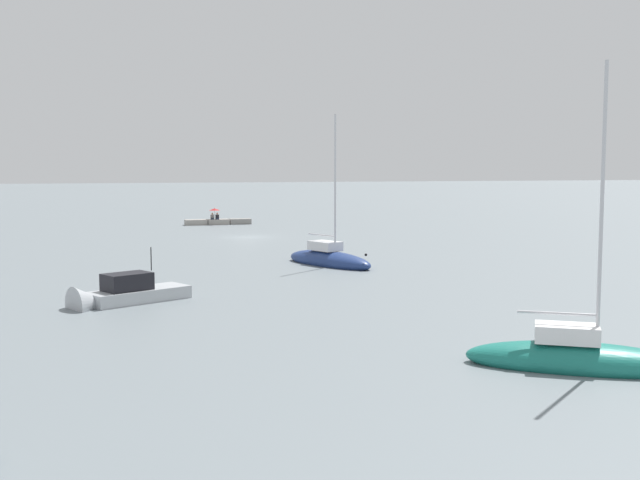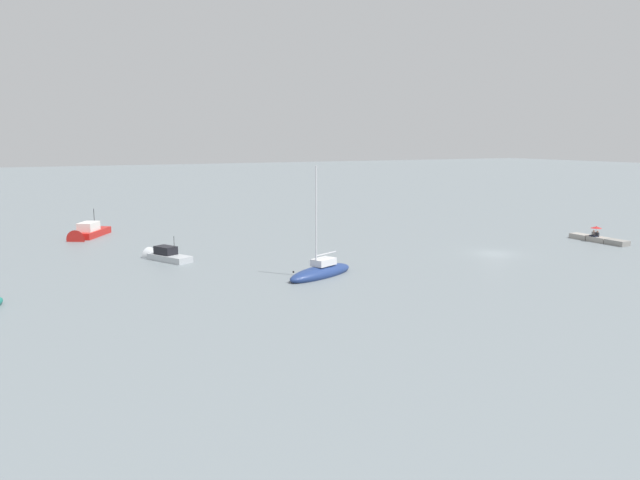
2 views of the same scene
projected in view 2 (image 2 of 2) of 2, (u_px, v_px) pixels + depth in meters
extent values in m
plane|color=slate|center=(495.00, 254.00, 63.67)|extent=(500.00, 500.00, 0.00)
cube|color=gray|center=(617.00, 243.00, 68.78)|extent=(2.40, 1.46, 0.61)
cube|color=gray|center=(598.00, 239.00, 70.97)|extent=(2.40, 1.46, 0.61)
cube|color=gray|center=(581.00, 236.00, 73.15)|extent=(2.40, 1.46, 0.61)
cube|color=#1E2333|center=(595.00, 236.00, 70.83)|extent=(0.40, 0.46, 0.16)
cube|color=#232328|center=(597.00, 235.00, 70.90)|extent=(0.42, 0.26, 0.52)
sphere|color=tan|center=(598.00, 232.00, 70.84)|extent=(0.22, 0.22, 0.22)
cube|color=#1E2333|center=(592.00, 236.00, 71.33)|extent=(0.40, 0.46, 0.16)
cube|color=gray|center=(593.00, 234.00, 71.40)|extent=(0.42, 0.26, 0.52)
sphere|color=tan|center=(594.00, 231.00, 71.34)|extent=(0.22, 0.22, 0.22)
cylinder|color=black|center=(596.00, 232.00, 71.13)|extent=(0.02, 0.02, 1.05)
cone|color=#B21E1E|center=(596.00, 227.00, 71.03)|extent=(1.26, 1.26, 0.22)
sphere|color=black|center=(596.00, 226.00, 71.01)|extent=(0.05, 0.05, 0.05)
ellipsoid|color=navy|center=(321.00, 273.00, 53.13)|extent=(5.02, 8.02, 1.33)
cube|color=silver|center=(323.00, 262.00, 53.27)|extent=(2.06, 2.52, 0.61)
cylinder|color=silver|center=(316.00, 217.00, 51.82)|extent=(0.13, 0.13, 8.90)
cylinder|color=silver|center=(326.00, 254.00, 53.41)|extent=(1.13, 2.55, 0.10)
sphere|color=black|center=(293.00, 272.00, 50.33)|extent=(0.18, 0.18, 0.18)
cube|color=red|center=(92.00, 234.00, 75.21)|extent=(6.77, 5.36, 1.08)
cone|color=red|center=(80.00, 238.00, 72.03)|extent=(3.11, 3.12, 2.28)
cube|color=silver|center=(88.00, 226.00, 74.26)|extent=(3.37, 3.01, 1.08)
cube|color=#283847|center=(86.00, 227.00, 73.49)|extent=(0.99, 1.53, 0.75)
cylinder|color=black|center=(94.00, 214.00, 75.77)|extent=(0.06, 0.06, 1.51)
cube|color=#ADB2B7|center=(170.00, 259.00, 59.86)|extent=(5.20, 3.81, 0.82)
cone|color=#ADB2B7|center=(154.00, 256.00, 61.29)|extent=(2.31, 2.32, 1.73)
cube|color=black|center=(166.00, 250.00, 60.06)|extent=(2.55, 2.19, 0.82)
cube|color=#283847|center=(162.00, 249.00, 60.40)|extent=(0.67, 1.20, 0.57)
cylinder|color=black|center=(174.00, 242.00, 59.13)|extent=(0.05, 0.05, 1.15)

